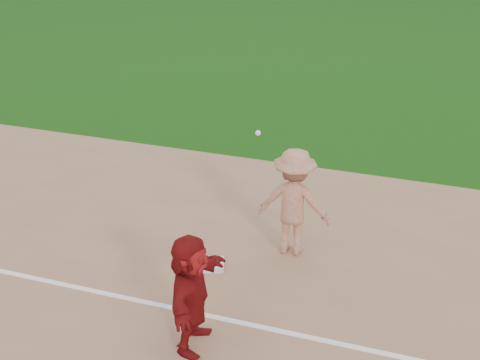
% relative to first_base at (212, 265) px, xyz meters
% --- Properties ---
extents(ground, '(160.00, 160.00, 0.00)m').
position_rel_first_base_xyz_m(ground, '(0.19, -0.47, -0.07)').
color(ground, '#14440D').
rests_on(ground, ground).
extents(foul_line, '(60.00, 0.10, 0.01)m').
position_rel_first_base_xyz_m(foul_line, '(0.19, -1.27, -0.04)').
color(foul_line, white).
rests_on(foul_line, infield_dirt).
extents(first_base, '(0.52, 0.52, 0.09)m').
position_rel_first_base_xyz_m(first_base, '(0.00, 0.00, 0.00)').
color(first_base, silver).
rests_on(first_base, infield_dirt).
extents(base_runner, '(0.65, 1.79, 1.90)m').
position_rel_first_base_xyz_m(base_runner, '(0.41, -1.93, 0.90)').
color(base_runner, maroon).
rests_on(base_runner, infield_dirt).
extents(first_base_play, '(1.34, 0.99, 2.59)m').
position_rel_first_base_xyz_m(first_base_play, '(1.24, 0.93, 0.99)').
color(first_base_play, '#A0A1A3').
rests_on(first_base_play, infield_dirt).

